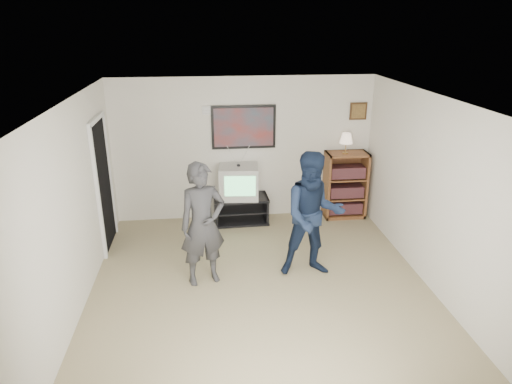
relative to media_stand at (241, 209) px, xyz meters
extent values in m
cube|color=#867855|center=(0.09, -2.23, -0.24)|extent=(4.50, 5.00, 0.01)
cube|color=white|center=(0.09, -2.23, 2.26)|extent=(4.50, 5.00, 0.01)
cube|color=silver|center=(0.09, 0.27, 1.01)|extent=(4.50, 0.01, 2.50)
cube|color=silver|center=(-2.16, -2.23, 1.01)|extent=(0.01, 5.00, 2.50)
cube|color=silver|center=(2.34, -2.23, 1.01)|extent=(0.01, 5.00, 2.50)
cube|color=black|center=(0.00, 0.00, 0.22)|extent=(0.96, 0.55, 0.04)
cube|color=black|center=(0.00, 0.00, -0.22)|extent=(0.96, 0.55, 0.04)
cube|color=black|center=(-0.44, 0.00, 0.00)|extent=(0.05, 0.51, 0.47)
cube|color=black|center=(0.44, 0.00, 0.00)|extent=(0.05, 0.51, 0.47)
imported|color=#303033|center=(-0.65, -1.89, 0.61)|extent=(0.71, 0.57, 1.69)
imported|color=#131E35|center=(0.84, -1.85, 0.65)|extent=(0.88, 0.69, 1.77)
cube|color=white|center=(-0.70, -1.71, 0.92)|extent=(0.04, 0.13, 0.04)
cube|color=white|center=(0.89, -1.58, 0.89)|extent=(0.06, 0.12, 0.03)
cube|color=black|center=(0.09, 0.24, 1.41)|extent=(1.10, 0.03, 0.75)
cube|color=white|center=(-0.46, 0.25, 1.71)|extent=(0.28, 0.02, 0.14)
cube|color=black|center=(2.09, 0.25, 1.64)|extent=(0.30, 0.03, 0.30)
cube|color=black|center=(-2.15, -0.63, 0.76)|extent=(0.03, 0.85, 2.00)
camera|label=1|loc=(-0.57, -7.38, 3.14)|focal=32.00mm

